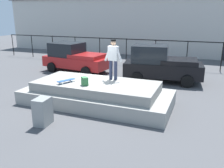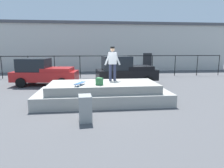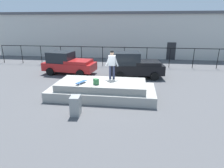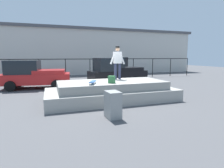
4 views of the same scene
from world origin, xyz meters
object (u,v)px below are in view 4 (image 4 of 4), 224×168
(car_red_pickup_near, at_px, (34,75))
(backpack, at_px, (112,79))
(car_black_pickup_mid, at_px, (116,72))
(utility_box, at_px, (113,105))
(skateboarder, at_px, (118,61))
(skateboard, at_px, (93,82))

(car_red_pickup_near, bearing_deg, backpack, -56.17)
(car_black_pickup_mid, bearing_deg, backpack, -111.78)
(utility_box, bearing_deg, car_black_pickup_mid, 64.53)
(skateboarder, relative_size, car_red_pickup_near, 0.37)
(car_black_pickup_mid, distance_m, utility_box, 7.41)
(skateboard, distance_m, car_red_pickup_near, 6.04)
(skateboarder, xyz_separation_m, car_red_pickup_near, (-4.34, 4.20, -0.98))
(car_red_pickup_near, height_order, utility_box, car_red_pickup_near)
(car_red_pickup_near, bearing_deg, utility_box, -67.48)
(skateboarder, bearing_deg, backpack, -120.97)
(skateboarder, xyz_separation_m, utility_box, (-1.32, -3.09, -1.43))
(skateboard, distance_m, utility_box, 2.01)
(skateboard, xyz_separation_m, utility_box, (0.26, -1.92, -0.56))
(skateboard, relative_size, car_black_pickup_mid, 0.19)
(skateboarder, bearing_deg, utility_box, -113.06)
(backpack, distance_m, car_red_pickup_near, 6.50)
(backpack, height_order, car_black_pickup_mid, car_black_pickup_mid)
(backpack, bearing_deg, car_red_pickup_near, 164.46)
(utility_box, bearing_deg, skateboard, 92.87)
(car_red_pickup_near, relative_size, utility_box, 4.87)
(utility_box, bearing_deg, skateboarder, 62.10)
(skateboard, height_order, backpack, backpack)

